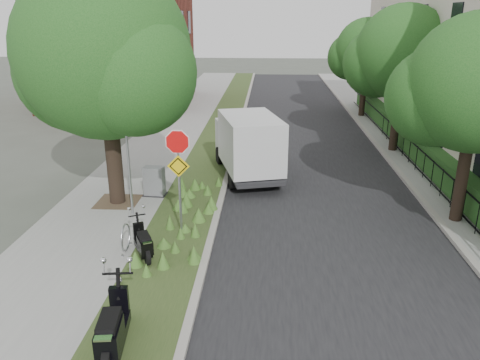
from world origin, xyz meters
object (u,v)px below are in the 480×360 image
at_px(sign_assembly, 178,161).
at_px(scooter_near, 144,246).
at_px(box_truck, 248,143).
at_px(utility_cabinet, 154,182).
at_px(scooter_far, 113,334).

bearing_deg(sign_assembly, scooter_near, -113.76).
xyz_separation_m(scooter_near, box_truck, (2.40, 7.04, 0.94)).
relative_size(sign_assembly, utility_cabinet, 3.10).
xyz_separation_m(scooter_near, scooter_far, (0.38, -3.72, 0.11)).
distance_m(sign_assembly, scooter_near, 2.53).
bearing_deg(scooter_near, utility_cabinet, 99.73).
xyz_separation_m(sign_assembly, box_truck, (1.71, 5.45, -0.91)).
bearing_deg(scooter_near, scooter_far, -84.14).
bearing_deg(sign_assembly, box_truck, 72.62).
distance_m(scooter_far, utility_cabinet, 8.31).
height_order(scooter_near, box_truck, box_truck).
distance_m(scooter_near, box_truck, 7.50).
height_order(scooter_near, utility_cabinet, utility_cabinet).
distance_m(scooter_near, scooter_far, 3.74).
bearing_deg(scooter_near, box_truck, 71.13).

